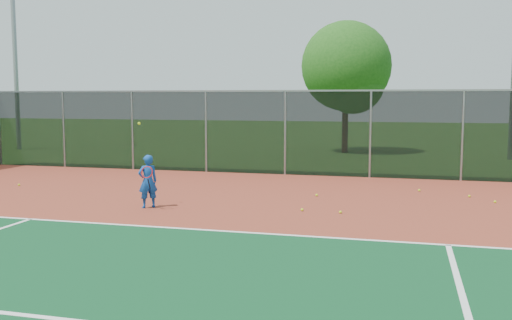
# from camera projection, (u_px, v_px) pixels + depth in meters

# --- Properties ---
(ground) EXTENTS (120.00, 120.00, 0.00)m
(ground) POSITION_uv_depth(u_px,v_px,m) (317.00, 289.00, 8.25)
(ground) COLOR #245016
(ground) RESTS_ON ground
(court_apron) EXTENTS (30.00, 20.00, 0.02)m
(court_apron) POSITION_uv_depth(u_px,v_px,m) (334.00, 253.00, 10.17)
(court_apron) COLOR #923925
(court_apron) RESTS_ON ground
(fence_back) EXTENTS (30.00, 0.06, 3.03)m
(fence_back) POSITION_uv_depth(u_px,v_px,m) (370.00, 133.00, 19.62)
(fence_back) COLOR black
(fence_back) RESTS_ON court_apron
(tennis_player) EXTENTS (0.59, 0.69, 2.14)m
(tennis_player) POSITION_uv_depth(u_px,v_px,m) (148.00, 181.00, 14.24)
(tennis_player) COLOR #1148A2
(tennis_player) RESTS_ON court_apron
(practice_ball_0) EXTENTS (0.07, 0.07, 0.07)m
(practice_ball_0) POSITION_uv_depth(u_px,v_px,m) (340.00, 212.00, 13.58)
(practice_ball_0) COLOR #CAEC1B
(practice_ball_0) RESTS_ON court_apron
(practice_ball_1) EXTENTS (0.07, 0.07, 0.07)m
(practice_ball_1) POSITION_uv_depth(u_px,v_px,m) (302.00, 210.00, 13.86)
(practice_ball_1) COLOR #CAEC1B
(practice_ball_1) RESTS_ON court_apron
(practice_ball_2) EXTENTS (0.07, 0.07, 0.07)m
(practice_ball_2) POSITION_uv_depth(u_px,v_px,m) (469.00, 196.00, 15.79)
(practice_ball_2) COLOR #CAEC1B
(practice_ball_2) RESTS_ON court_apron
(practice_ball_3) EXTENTS (0.07, 0.07, 0.07)m
(practice_ball_3) POSITION_uv_depth(u_px,v_px,m) (419.00, 190.00, 16.80)
(practice_ball_3) COLOR #CAEC1B
(practice_ball_3) RESTS_ON court_apron
(practice_ball_4) EXTENTS (0.07, 0.07, 0.07)m
(practice_ball_4) POSITION_uv_depth(u_px,v_px,m) (19.00, 185.00, 17.85)
(practice_ball_4) COLOR #CAEC1B
(practice_ball_4) RESTS_ON court_apron
(practice_ball_5) EXTENTS (0.07, 0.07, 0.07)m
(practice_ball_5) POSITION_uv_depth(u_px,v_px,m) (317.00, 195.00, 15.95)
(practice_ball_5) COLOR #CAEC1B
(practice_ball_5) RESTS_ON court_apron
(practice_ball_6) EXTENTS (0.07, 0.07, 0.07)m
(practice_ball_6) POSITION_uv_depth(u_px,v_px,m) (495.00, 202.00, 14.93)
(practice_ball_6) COLOR #CAEC1B
(practice_ball_6) RESTS_ON court_apron
(floodlight_nw) EXTENTS (0.90, 0.40, 11.88)m
(floodlight_nw) POSITION_uv_depth(u_px,v_px,m) (14.00, 23.00, 30.13)
(floodlight_nw) COLOR gray
(floodlight_nw) RESTS_ON ground
(tree_back_left) EXTENTS (4.50, 4.50, 6.61)m
(tree_back_left) POSITION_uv_depth(u_px,v_px,m) (348.00, 70.00, 28.46)
(tree_back_left) COLOR #3C2216
(tree_back_left) RESTS_ON ground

